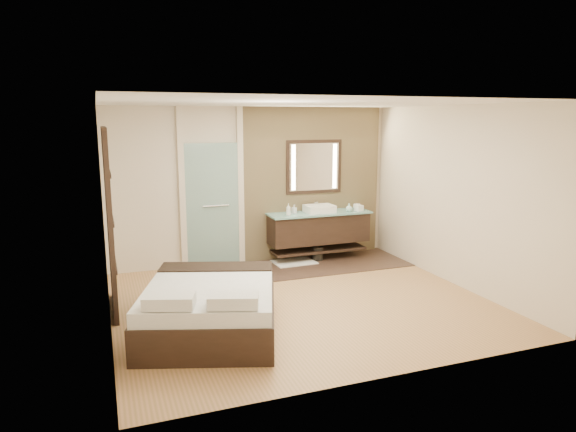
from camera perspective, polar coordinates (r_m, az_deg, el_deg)
name	(u,v)px	position (r m, az deg, el deg)	size (l,w,h in m)	color
floor	(301,302)	(7.22, 1.46, -9.51)	(5.00, 5.00, 0.00)	olive
tile_strip	(299,266)	(8.84, 1.24, -5.61)	(3.80, 1.30, 0.01)	#34231C
stone_wall	(313,183)	(9.30, 2.77, 3.67)	(2.60, 0.08, 2.70)	tan
vanity	(319,228)	(9.17, 3.44, -1.32)	(1.85, 0.55, 0.88)	black
mirror_unit	(314,167)	(9.22, 2.91, 5.48)	(1.06, 0.04, 0.96)	black
frosted_door	(212,200)	(8.78, -8.42, 1.77)	(1.10, 0.12, 2.70)	#BBECE2
shoji_partition	(110,220)	(7.01, -19.18, -0.46)	(0.06, 1.20, 2.40)	black
bed	(211,307)	(6.25, -8.59, -10.00)	(2.02, 2.26, 0.72)	black
bath_mat	(294,262)	(9.05, 0.68, -5.14)	(0.72, 0.50, 0.02)	white
waste_bin	(317,254)	(9.19, 3.27, -4.19)	(0.20, 0.20, 0.25)	black
tissue_box	(359,208)	(9.33, 7.90, 0.90)	(0.12, 0.12, 0.10)	white
soap_bottle_a	(288,210)	(8.77, 0.05, 0.72)	(0.08, 0.08, 0.21)	silver
soap_bottle_b	(294,209)	(8.97, 0.69, 0.78)	(0.07, 0.07, 0.15)	#B2B2B2
soap_bottle_c	(349,207)	(9.22, 6.79, 0.95)	(0.11, 0.11, 0.14)	#A2CCC3
cup	(357,207)	(9.43, 7.66, 1.02)	(0.13, 0.13, 0.10)	white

